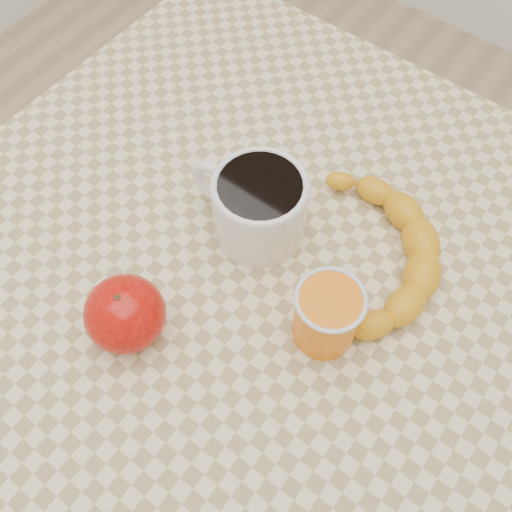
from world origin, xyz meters
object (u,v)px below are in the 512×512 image
Objects in this scene: orange_juice_glass at (327,315)px; table at (256,297)px; banana at (372,256)px; coffee_mug at (257,205)px; apple at (125,314)px.

table is at bearing 168.06° from orange_juice_glass.
banana is (0.10, 0.08, 0.11)m from table.
coffee_mug reaches higher than table.
orange_juice_glass is at bearing -25.04° from coffee_mug.
table is at bearing -54.88° from coffee_mug.
coffee_mug is at bearing 125.12° from table.
banana is (-0.00, 0.10, -0.02)m from orange_juice_glass.
coffee_mug is 1.80× the size of orange_juice_glass.
table is at bearing -163.61° from banana.
table is 2.60× the size of banana.
orange_juice_glass is (0.11, -0.02, 0.13)m from table.
banana is at bearing 91.39° from orange_juice_glass.
apple is (-0.06, -0.14, 0.12)m from table.
apple is (-0.17, -0.12, -0.00)m from orange_juice_glass.
apple is at bearing -146.93° from banana.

